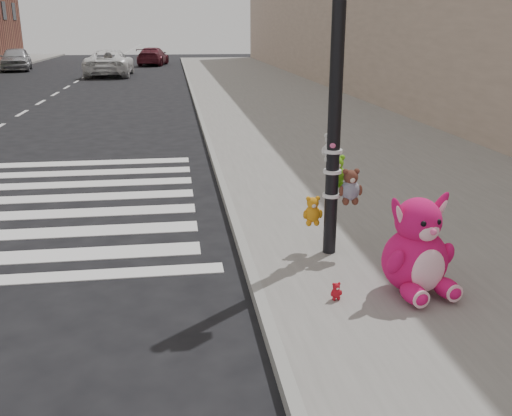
{
  "coord_description": "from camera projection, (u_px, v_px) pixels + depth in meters",
  "views": [
    {
      "loc": [
        0.74,
        -4.71,
        2.86
      ],
      "look_at": [
        1.67,
        1.85,
        0.75
      ],
      "focal_mm": 40.0,
      "sensor_mm": 36.0,
      "label": 1
    }
  ],
  "objects": [
    {
      "name": "car_maroon_near",
      "position": [
        153.0,
        56.0,
        44.13
      ],
      "size": [
        2.56,
        4.87,
        1.35
      ],
      "primitive_type": "imported",
      "rotation": [
        0.0,
        0.0,
        2.99
      ],
      "color": "#581925",
      "rests_on": "ground"
    },
    {
      "name": "signal_pole",
      "position": [
        336.0,
        127.0,
        6.76
      ],
      "size": [
        0.7,
        0.5,
        4.0
      ],
      "color": "black",
      "rests_on": "sidewalk_near"
    },
    {
      "name": "pink_bunny",
      "position": [
        417.0,
        253.0,
        6.0
      ],
      "size": [
        0.81,
        0.91,
        1.11
      ],
      "rotation": [
        0.0,
        0.0,
        0.2
      ],
      "color": "#D61261",
      "rests_on": "sidewalk_near"
    },
    {
      "name": "sidewalk_near",
      "position": [
        336.0,
        136.0,
        15.3
      ],
      "size": [
        7.0,
        80.0,
        0.14
      ],
      "primitive_type": "cube",
      "color": "slate",
      "rests_on": "ground"
    },
    {
      "name": "red_teddy",
      "position": [
        336.0,
        291.0,
        5.92
      ],
      "size": [
        0.14,
        0.11,
        0.19
      ],
      "primitive_type": null,
      "rotation": [
        0.0,
        0.0,
        0.14
      ],
      "color": "red",
      "rests_on": "sidewalk_near"
    },
    {
      "name": "car_white_near",
      "position": [
        110.0,
        63.0,
        34.46
      ],
      "size": [
        2.61,
        5.57,
        1.54
      ],
      "primitive_type": "imported",
      "rotation": [
        0.0,
        0.0,
        3.13
      ],
      "color": "white",
      "rests_on": "ground"
    },
    {
      "name": "car_silver_deep",
      "position": [
        16.0,
        59.0,
        38.69
      ],
      "size": [
        2.52,
        4.78,
        1.55
      ],
      "primitive_type": "imported",
      "rotation": [
        0.0,
        0.0,
        0.16
      ],
      "color": "#B0B0B5",
      "rests_on": "ground"
    },
    {
      "name": "curb_edge",
      "position": [
        207.0,
        139.0,
        14.83
      ],
      "size": [
        0.12,
        80.0,
        0.15
      ],
      "primitive_type": "cube",
      "color": "gray",
      "rests_on": "ground"
    },
    {
      "name": "ground",
      "position": [
        104.0,
        354.0,
        5.21
      ],
      "size": [
        120.0,
        120.0,
        0.0
      ],
      "primitive_type": "plane",
      "color": "black",
      "rests_on": "ground"
    }
  ]
}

